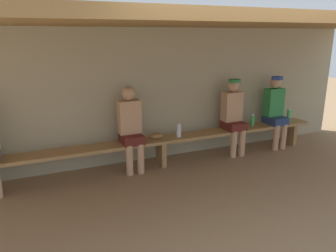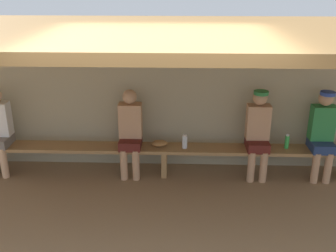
{
  "view_description": "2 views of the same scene",
  "coord_description": "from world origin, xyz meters",
  "px_view_note": "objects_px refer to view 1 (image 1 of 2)",
  "views": [
    {
      "loc": [
        -1.89,
        -3.11,
        2.1
      ],
      "look_at": [
        -0.09,
        1.06,
        0.81
      ],
      "focal_mm": 34.72,
      "sensor_mm": 36.0,
      "label": 1
    },
    {
      "loc": [
        0.24,
        -3.84,
        2.93
      ],
      "look_at": [
        0.06,
        1.33,
        0.89
      ],
      "focal_mm": 42.07,
      "sensor_mm": 36.0,
      "label": 2
    }
  ],
  "objects_px": {
    "water_bottle_blue": "(289,115)",
    "player_near_post": "(275,109)",
    "bench": "(161,143)",
    "player_in_red": "(233,113)",
    "player_in_white": "(131,126)",
    "baseball_glove_tan": "(156,136)",
    "water_bottle_orange": "(179,131)",
    "water_bottle_clear": "(253,120)"
  },
  "relations": [
    {
      "from": "player_in_red",
      "to": "baseball_glove_tan",
      "type": "bearing_deg",
      "value": 178.99
    },
    {
      "from": "player_near_post",
      "to": "water_bottle_orange",
      "type": "height_order",
      "value": "player_near_post"
    },
    {
      "from": "water_bottle_orange",
      "to": "player_in_red",
      "type": "bearing_deg",
      "value": 1.49
    },
    {
      "from": "bench",
      "to": "player_in_white",
      "type": "xyz_separation_m",
      "value": [
        -0.51,
        0.0,
        0.34
      ]
    },
    {
      "from": "player_in_white",
      "to": "water_bottle_clear",
      "type": "distance_m",
      "value": 2.34
    },
    {
      "from": "player_near_post",
      "to": "water_bottle_clear",
      "type": "bearing_deg",
      "value": 177.63
    },
    {
      "from": "player_in_white",
      "to": "water_bottle_blue",
      "type": "bearing_deg",
      "value": 0.48
    },
    {
      "from": "bench",
      "to": "baseball_glove_tan",
      "type": "relative_size",
      "value": 25.0
    },
    {
      "from": "player_in_red",
      "to": "water_bottle_clear",
      "type": "xyz_separation_m",
      "value": [
        0.45,
        0.02,
        -0.18
      ]
    },
    {
      "from": "player_in_white",
      "to": "player_in_red",
      "type": "relative_size",
      "value": 0.99
    },
    {
      "from": "player_in_red",
      "to": "baseball_glove_tan",
      "type": "height_order",
      "value": "player_in_red"
    },
    {
      "from": "bench",
      "to": "water_bottle_clear",
      "type": "height_order",
      "value": "water_bottle_clear"
    },
    {
      "from": "water_bottle_blue",
      "to": "baseball_glove_tan",
      "type": "distance_m",
      "value": 2.76
    },
    {
      "from": "player_near_post",
      "to": "player_in_white",
      "type": "bearing_deg",
      "value": -179.99
    },
    {
      "from": "player_in_white",
      "to": "player_near_post",
      "type": "relative_size",
      "value": 0.99
    },
    {
      "from": "player_in_red",
      "to": "player_near_post",
      "type": "distance_m",
      "value": 0.94
    },
    {
      "from": "bench",
      "to": "baseball_glove_tan",
      "type": "bearing_deg",
      "value": 158.04
    },
    {
      "from": "player_near_post",
      "to": "baseball_glove_tan",
      "type": "relative_size",
      "value": 5.6
    },
    {
      "from": "water_bottle_blue",
      "to": "water_bottle_orange",
      "type": "bearing_deg",
      "value": -178.7
    },
    {
      "from": "player_in_white",
      "to": "water_bottle_clear",
      "type": "relative_size",
      "value": 6.04
    },
    {
      "from": "player_in_white",
      "to": "player_near_post",
      "type": "height_order",
      "value": "player_near_post"
    },
    {
      "from": "player_in_red",
      "to": "water_bottle_blue",
      "type": "relative_size",
      "value": 5.56
    },
    {
      "from": "bench",
      "to": "player_in_red",
      "type": "xyz_separation_m",
      "value": [
        1.38,
        0.0,
        0.36
      ]
    },
    {
      "from": "bench",
      "to": "player_in_red",
      "type": "relative_size",
      "value": 4.46
    },
    {
      "from": "bench",
      "to": "player_in_red",
      "type": "distance_m",
      "value": 1.43
    },
    {
      "from": "water_bottle_orange",
      "to": "water_bottle_blue",
      "type": "height_order",
      "value": "water_bottle_blue"
    },
    {
      "from": "player_in_red",
      "to": "water_bottle_orange",
      "type": "bearing_deg",
      "value": -178.51
    },
    {
      "from": "water_bottle_blue",
      "to": "player_near_post",
      "type": "bearing_deg",
      "value": -175.94
    },
    {
      "from": "player_in_white",
      "to": "player_in_red",
      "type": "bearing_deg",
      "value": 0.01
    },
    {
      "from": "player_in_white",
      "to": "water_bottle_orange",
      "type": "xyz_separation_m",
      "value": [
        0.81,
        -0.03,
        -0.17
      ]
    },
    {
      "from": "water_bottle_orange",
      "to": "baseball_glove_tan",
      "type": "bearing_deg",
      "value": 171.99
    },
    {
      "from": "player_in_white",
      "to": "water_bottle_orange",
      "type": "bearing_deg",
      "value": -1.93
    },
    {
      "from": "bench",
      "to": "player_in_white",
      "type": "relative_size",
      "value": 4.49
    },
    {
      "from": "water_bottle_clear",
      "to": "water_bottle_blue",
      "type": "xyz_separation_m",
      "value": [
        0.86,
        0.01,
        0.01
      ]
    },
    {
      "from": "water_bottle_blue",
      "to": "baseball_glove_tan",
      "type": "bearing_deg",
      "value": -179.99
    },
    {
      "from": "player_in_white",
      "to": "player_in_red",
      "type": "distance_m",
      "value": 1.89
    },
    {
      "from": "player_near_post",
      "to": "water_bottle_orange",
      "type": "bearing_deg",
      "value": -179.2
    },
    {
      "from": "player_in_white",
      "to": "water_bottle_clear",
      "type": "height_order",
      "value": "player_in_white"
    },
    {
      "from": "bench",
      "to": "player_near_post",
      "type": "height_order",
      "value": "player_near_post"
    },
    {
      "from": "bench",
      "to": "baseball_glove_tan",
      "type": "xyz_separation_m",
      "value": [
        -0.07,
        0.03,
        0.12
      ]
    },
    {
      "from": "bench",
      "to": "player_in_red",
      "type": "bearing_deg",
      "value": 0.15
    },
    {
      "from": "water_bottle_blue",
      "to": "baseball_glove_tan",
      "type": "height_order",
      "value": "water_bottle_blue"
    }
  ]
}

